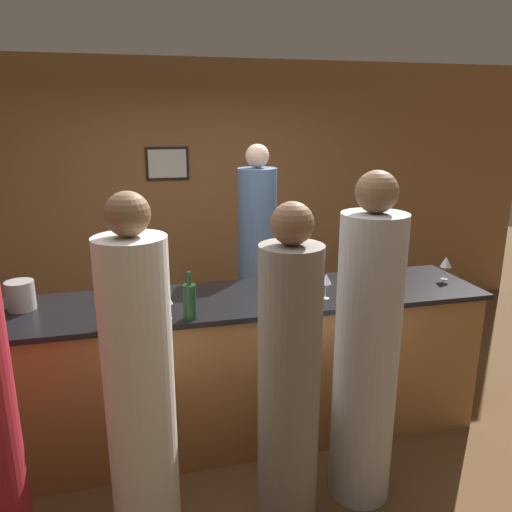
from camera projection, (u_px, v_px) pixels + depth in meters
ground_plane at (241, 432)px, 3.62m from camera, size 14.00×14.00×0.00m
back_wall at (196, 195)px, 5.37m from camera, size 8.00×0.08×2.80m
bar_counter at (240, 367)px, 3.48m from camera, size 3.38×0.74×1.05m
bartender at (257, 270)px, 4.29m from camera, size 0.33×0.33×2.01m
guest_0 at (366, 355)px, 2.83m from camera, size 0.36×0.36×1.95m
guest_2 at (140, 391)px, 2.51m from camera, size 0.35×0.35×1.89m
guest_3 at (289, 380)px, 2.67m from camera, size 0.34×0.34×1.82m
wine_bottle_0 at (190, 301)px, 2.96m from camera, size 0.08×0.08×0.29m
ice_bucket at (21, 295)px, 3.11m from camera, size 0.17×0.17×0.18m
wine_glass_0 at (167, 299)px, 2.95m from camera, size 0.07×0.07×0.17m
wine_glass_1 at (313, 288)px, 3.14m from camera, size 0.06×0.06×0.16m
wine_glass_2 at (446, 262)px, 3.67m from camera, size 0.08×0.08×0.18m
wine_glass_3 at (108, 307)px, 2.84m from camera, size 0.08×0.08×0.16m
wine_glass_4 at (326, 280)px, 3.28m from camera, size 0.07×0.07×0.17m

